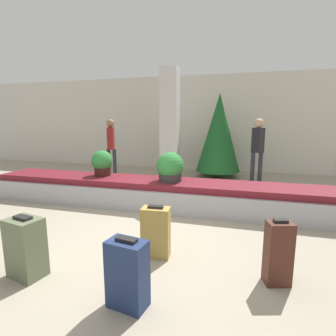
% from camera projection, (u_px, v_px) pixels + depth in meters
% --- Properties ---
extents(ground_plane, '(18.00, 18.00, 0.00)m').
position_uv_depth(ground_plane, '(135.00, 246.00, 3.57)').
color(ground_plane, '#9E937F').
extents(back_wall, '(18.00, 0.06, 3.20)m').
position_uv_depth(back_wall, '(201.00, 123.00, 8.99)').
color(back_wall, beige).
rests_on(back_wall, ground_plane).
extents(carousel, '(7.70, 0.98, 0.54)m').
position_uv_depth(carousel, '(168.00, 194.00, 5.16)').
color(carousel, '#9E9EA3').
rests_on(carousel, ground_plane).
extents(pillar, '(0.50, 0.50, 3.20)m').
position_uv_depth(pillar, '(170.00, 124.00, 7.75)').
color(pillar, silver).
rests_on(pillar, ground_plane).
extents(suitcase_0, '(0.29, 0.25, 0.70)m').
position_uv_depth(suitcase_0, '(278.00, 253.00, 2.70)').
color(suitcase_0, '#472319').
rests_on(suitcase_0, ground_plane).
extents(suitcase_1, '(0.39, 0.27, 0.67)m').
position_uv_depth(suitcase_1, '(127.00, 274.00, 2.37)').
color(suitcase_1, navy).
rests_on(suitcase_1, ground_plane).
extents(suitcase_2, '(0.42, 0.34, 0.69)m').
position_uv_depth(suitcase_2, '(26.00, 247.00, 2.84)').
color(suitcase_2, '#5B6647').
rests_on(suitcase_2, ground_plane).
extents(suitcase_3, '(0.36, 0.24, 0.66)m').
position_uv_depth(suitcase_3, '(156.00, 232.00, 3.26)').
color(suitcase_3, '#A3843D').
rests_on(suitcase_3, ground_plane).
extents(potted_plant_0, '(0.44, 0.44, 0.54)m').
position_uv_depth(potted_plant_0, '(102.00, 163.00, 5.55)').
color(potted_plant_0, '#381914').
rests_on(potted_plant_0, carousel).
extents(potted_plant_1, '(0.53, 0.53, 0.56)m').
position_uv_depth(potted_plant_1, '(170.00, 168.00, 5.03)').
color(potted_plant_1, '#2D2D2D').
rests_on(potted_plant_1, carousel).
extents(traveler_0, '(0.31, 0.36, 1.74)m').
position_uv_depth(traveler_0, '(111.00, 142.00, 7.95)').
color(traveler_0, '#282833').
rests_on(traveler_0, ground_plane).
extents(traveler_1, '(0.33, 0.36, 1.75)m').
position_uv_depth(traveler_1, '(258.00, 145.00, 7.08)').
color(traveler_1, '#282833').
rests_on(traveler_1, ground_plane).
extents(decorated_tree, '(1.31, 1.31, 2.49)m').
position_uv_depth(decorated_tree, '(219.00, 133.00, 7.81)').
color(decorated_tree, '#4C331E').
rests_on(decorated_tree, ground_plane).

